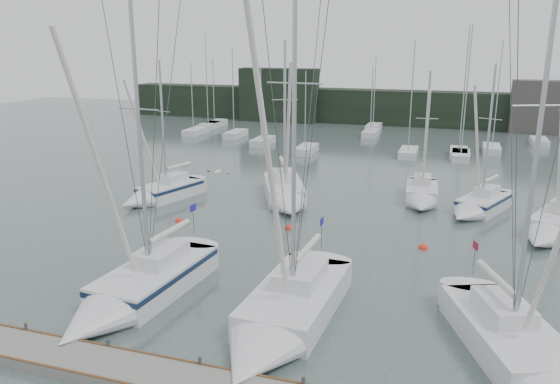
{
  "coord_description": "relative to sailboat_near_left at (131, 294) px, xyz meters",
  "views": [
    {
      "loc": [
        6.39,
        -20.1,
        12.03
      ],
      "look_at": [
        -1.82,
        5.0,
        4.69
      ],
      "focal_mm": 35.0,
      "sensor_mm": 36.0,
      "label": 1
    }
  ],
  "objects": [
    {
      "name": "far_building_right",
      "position": [
        25.44,
        60.17,
        2.86
      ],
      "size": [
        10.0,
        3.0,
        7.0
      ],
      "primitive_type": "cube",
      "color": "#45423F",
      "rests_on": "ground"
    },
    {
      "name": "far_building_left",
      "position": [
        -12.56,
        60.17,
        3.36
      ],
      "size": [
        12.0,
        3.0,
        8.0
      ],
      "primitive_type": "cube",
      "color": "black",
      "rests_on": "ground"
    },
    {
      "name": "sailboat_mid_d",
      "position": [
        15.62,
        19.91,
        -0.09
      ],
      "size": [
        4.96,
        7.22,
        11.33
      ],
      "rotation": [
        0.0,
        0.0,
        -0.42
      ],
      "color": "silver",
      "rests_on": "ground"
    },
    {
      "name": "ground",
      "position": [
        7.44,
        0.17,
        -0.64
      ],
      "size": [
        160.0,
        160.0,
        0.0
      ],
      "primitive_type": "plane",
      "color": "#465553",
      "rests_on": "ground"
    },
    {
      "name": "sailboat_mid_a",
      "position": [
        -7.82,
        15.78,
        -0.05
      ],
      "size": [
        4.56,
        7.76,
        11.46
      ],
      "rotation": [
        0.0,
        0.0,
        -0.31
      ],
      "color": "silver",
      "rests_on": "ground"
    },
    {
      "name": "far_treeline",
      "position": [
        7.44,
        62.17,
        1.86
      ],
      "size": [
        90.0,
        4.0,
        5.0
      ],
      "primitive_type": "cube",
      "color": "black",
      "rests_on": "ground"
    },
    {
      "name": "sailboat_mid_b",
      "position": [
        1.94,
        17.94,
        -0.0
      ],
      "size": [
        6.02,
        9.11,
        13.0
      ],
      "rotation": [
        0.0,
        0.0,
        0.41
      ],
      "color": "silver",
      "rests_on": "ground"
    },
    {
      "name": "mast_forest",
      "position": [
        10.15,
        45.05,
        -0.17
      ],
      "size": [
        55.84,
        25.94,
        14.31
      ],
      "color": "silver",
      "rests_on": "ground"
    },
    {
      "name": "sailboat_near_right",
      "position": [
        17.18,
        -0.43,
        -0.05
      ],
      "size": [
        6.45,
        10.26,
        16.68
      ],
      "rotation": [
        0.0,
        0.0,
        0.38
      ],
      "color": "silver",
      "rests_on": "ground"
    },
    {
      "name": "sailboat_mid_c",
      "position": [
        11.69,
        21.33,
        -0.08
      ],
      "size": [
        2.8,
        6.8,
        10.65
      ],
      "rotation": [
        0.0,
        0.0,
        0.07
      ],
      "color": "silver",
      "rests_on": "ground"
    },
    {
      "name": "buoy_b",
      "position": [
        12.49,
        11.87,
        -0.64
      ],
      "size": [
        0.56,
        0.56,
        0.56
      ],
      "primitive_type": "sphere",
      "color": "red",
      "rests_on": "ground"
    },
    {
      "name": "seagull",
      "position": [
        5.46,
        -1.81,
        6.67
      ],
      "size": [
        0.9,
        0.42,
        0.18
      ],
      "rotation": [
        0.0,
        0.0,
        -0.19
      ],
      "color": "white",
      "rests_on": "ground"
    },
    {
      "name": "buoy_c",
      "position": [
        -3.9,
        11.81,
        -0.64
      ],
      "size": [
        0.54,
        0.54,
        0.54
      ],
      "primitive_type": "sphere",
      "color": "red",
      "rests_on": "ground"
    },
    {
      "name": "buoy_a",
      "position": [
        3.79,
        12.75,
        -0.64
      ],
      "size": [
        0.61,
        0.61,
        0.61
      ],
      "primitive_type": "sphere",
      "color": "red",
      "rests_on": "ground"
    },
    {
      "name": "sailboat_near_center",
      "position": [
        7.38,
        -0.38,
        -0.04
      ],
      "size": [
        3.85,
        10.98,
        17.68
      ],
      "rotation": [
        0.0,
        0.0,
        -0.05
      ],
      "color": "silver",
      "rests_on": "ground"
    },
    {
      "name": "sailboat_near_left",
      "position": [
        0.0,
        0.0,
        0.0
      ],
      "size": [
        3.91,
        10.66,
        15.34
      ],
      "rotation": [
        0.0,
        0.0,
        -0.08
      ],
      "color": "silver",
      "rests_on": "ground"
    },
    {
      "name": "sailboat_mid_e",
      "position": [
        20.16,
        16.33,
        -0.02
      ],
      "size": [
        5.72,
        8.48,
        13.18
      ],
      "rotation": [
        0.0,
        0.0,
        -0.42
      ],
      "color": "silver",
      "rests_on": "ground"
    }
  ]
}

